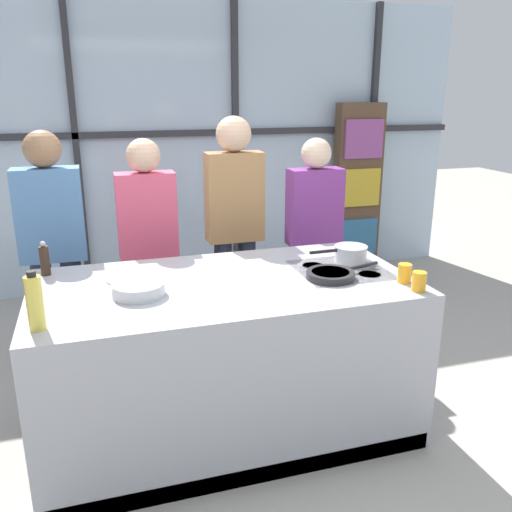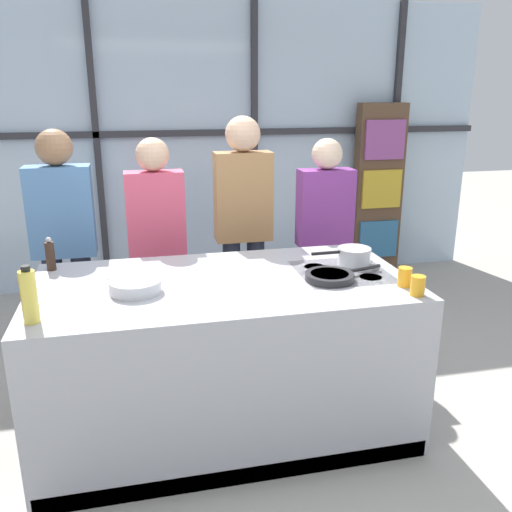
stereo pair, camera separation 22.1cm
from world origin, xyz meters
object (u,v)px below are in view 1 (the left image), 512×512
Objects in this scene: spectator_far_right at (314,229)px; frying_pan at (331,274)px; saucepan at (350,253)px; oil_bottle at (35,302)px; pepper_grinder at (45,260)px; juice_glass_near at (419,281)px; spectator_far_left at (53,241)px; spectator_center_left at (148,239)px; juice_glass_far at (405,273)px; mixing_bowl at (138,289)px; spectator_center_right at (235,221)px; white_plate at (126,278)px.

spectator_far_right is 3.33× the size of frying_pan.
oil_bottle reaches higher than saucepan.
frying_pan is at bearing -134.04° from saucepan.
juice_glass_near is at bearing -24.12° from pepper_grinder.
spectator_far_left is 1.04× the size of spectator_center_left.
frying_pan is (0.91, -1.09, 0.01)m from spectator_center_left.
saucepan is at bearing 15.32° from oil_bottle.
juice_glass_near is at bearing -90.00° from juice_glass_far.
frying_pan is at bearing -2.70° from mixing_bowl.
juice_glass_near is at bearing -14.56° from mixing_bowl.
juice_glass_far is (1.43, -0.23, 0.02)m from mixing_bowl.
spectator_center_right is 1.42m from juice_glass_far.
saucepan is at bearing 143.78° from spectator_center_left.
oil_bottle is 2.60× the size of juice_glass_near.
spectator_center_right reaches higher than juice_glass_far.
spectator_center_left is 0.64m from spectator_center_right.
spectator_far_left reaches higher than white_plate.
mixing_bowl is 0.68m from pepper_grinder.
spectator_far_right reaches higher than white_plate.
pepper_grinder is at bearing 161.00° from frying_pan.
white_plate is 2.11× the size of juice_glass_far.
oil_bottle is at bearing 89.79° from spectator_far_left.
spectator_center_left is 8.12× the size of pepper_grinder.
frying_pan reaches higher than white_plate.
pepper_grinder is at bearing 170.91° from saucepan.
juice_glass_far is at bearing 116.59° from spectator_center_right.
spectator_center_right reaches higher than spectator_far_left.
oil_bottle is at bearing -89.26° from pepper_grinder.
spectator_far_left is at bearing 89.79° from oil_bottle.
spectator_far_left reaches higher than oil_bottle.
mixing_bowl is at bearing 36.06° from spectator_far_right.
mixing_bowl is 2.60× the size of juice_glass_far.
mixing_bowl is (0.46, -1.04, -0.02)m from spectator_far_left.
spectator_center_left is 1.26m from spectator_far_right.
spectator_center_left is 7.38× the size of white_plate.
white_plate is (-0.84, -0.77, -0.10)m from spectator_center_right.
oil_bottle is (-0.42, -0.56, 0.12)m from white_plate.
spectator_center_right is at bearing 23.46° from pepper_grinder.
white_plate is (0.42, -0.77, -0.04)m from spectator_far_left.
frying_pan is 1.77× the size of mixing_bowl.
spectator_far_right is 4.28× the size of saucepan.
spectator_far_right is at bearing -180.00° from spectator_far_left.
juice_glass_near reaches higher than frying_pan.
white_plate is (-1.12, 0.32, -0.02)m from frying_pan.
juice_glass_near is (0.00, -1.41, 0.06)m from spectator_far_right.
saucepan is at bearing -2.90° from white_plate.
saucepan is at bearing -9.09° from pepper_grinder.
spectator_center_right is at bearing 42.50° from white_plate.
frying_pan is 1.64m from pepper_grinder.
saucepan is 1.86× the size of pepper_grinder.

